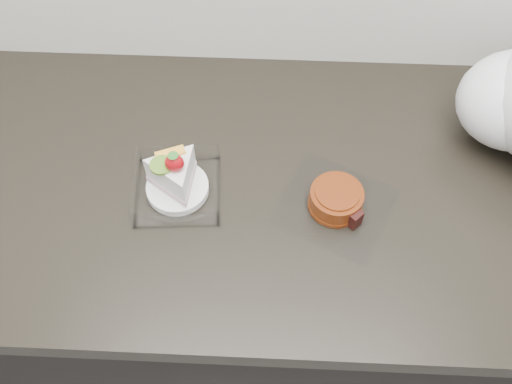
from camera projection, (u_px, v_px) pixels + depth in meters
name	position (u px, v px, depth m)	size (l,w,h in m)	color
counter	(268.00, 287.00, 1.38)	(2.04, 0.64, 0.90)	black
cake_tray	(176.00, 182.00, 0.97)	(0.16, 0.16, 0.12)	white
mooncake_wrap	(336.00, 201.00, 0.97)	(0.24, 0.23, 0.04)	white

